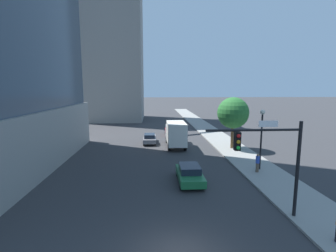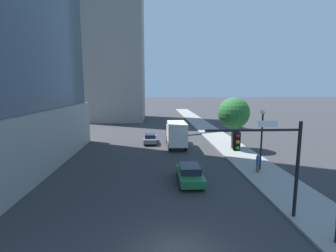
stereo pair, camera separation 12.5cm
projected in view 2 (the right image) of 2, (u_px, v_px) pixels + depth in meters
sidewalk at (233, 149)px, 31.54m from camera, size 4.14×120.00×0.15m
construction_building at (115, 38)px, 59.16m from camera, size 16.44×18.39×42.74m
traffic_light_pole at (269, 152)px, 14.21m from camera, size 5.56×0.48×5.75m
street_lamp at (262, 131)px, 22.87m from camera, size 0.44×0.44×5.62m
street_tree at (234, 113)px, 31.09m from camera, size 3.91×3.91×6.45m
car_red at (172, 131)px, 41.07m from camera, size 1.77×4.68×1.42m
car_green at (190, 174)px, 20.55m from camera, size 1.93×4.41×1.42m
car_gray at (150, 138)px, 35.07m from camera, size 1.73×4.29×1.38m
box_truck at (176, 133)px, 32.71m from camera, size 2.31×6.66×3.37m
pedestrian_blue_shirt at (258, 163)px, 22.56m from camera, size 0.34×0.34×1.69m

